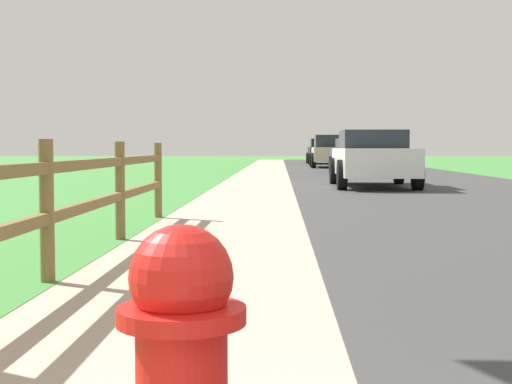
{
  "coord_description": "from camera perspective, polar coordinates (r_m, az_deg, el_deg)",
  "views": [
    {
      "loc": [
        -0.34,
        0.16,
        1.02
      ],
      "look_at": [
        -0.65,
        10.13,
        0.42
      ],
      "focal_mm": 51.95,
      "sensor_mm": 36.0,
      "label": 1
    }
  ],
  "objects": [
    {
      "name": "road_asphalt",
      "position": [
        27.13,
        9.92,
        1.28
      ],
      "size": [
        7.0,
        66.0,
        0.01
      ],
      "primitive_type": "cube",
      "color": "#3B3B3B",
      "rests_on": "ground"
    },
    {
      "name": "ground_plane",
      "position": [
        24.86,
        2.57,
        1.12
      ],
      "size": [
        120.0,
        120.0,
        0.0
      ],
      "primitive_type": "plane",
      "color": "#41863B"
    },
    {
      "name": "parked_car_beige",
      "position": [
        37.4,
        5.77,
        3.17
      ],
      "size": [
        2.07,
        4.69,
        1.62
      ],
      "color": "#C6B793",
      "rests_on": "ground"
    },
    {
      "name": "parked_suv_white",
      "position": [
        19.3,
        8.97,
        2.6
      ],
      "size": [
        2.04,
        4.76,
        1.45
      ],
      "color": "white",
      "rests_on": "ground"
    },
    {
      "name": "grass_verge",
      "position": [
        27.18,
        -7.02,
        1.31
      ],
      "size": [
        5.0,
        66.0,
        0.0
      ],
      "primitive_type": "cube",
      "color": "#41863B",
      "rests_on": "ground"
    },
    {
      "name": "rail_fence",
      "position": [
        5.77,
        -15.82,
        -0.55
      ],
      "size": [
        0.11,
        10.36,
        1.08
      ],
      "color": "brown",
      "rests_on": "ground"
    },
    {
      "name": "parked_car_blue",
      "position": [
        28.75,
        7.84,
        2.78
      ],
      "size": [
        1.99,
        4.94,
        1.35
      ],
      "color": "navy",
      "rests_on": "ground"
    },
    {
      "name": "parked_car_black",
      "position": [
        45.54,
        5.22,
        3.15
      ],
      "size": [
        2.02,
        4.52,
        1.53
      ],
      "color": "black",
      "rests_on": "ground"
    },
    {
      "name": "curb_concrete",
      "position": [
        26.99,
        -3.87,
        1.31
      ],
      "size": [
        6.0,
        66.0,
        0.01
      ],
      "primitive_type": "cube",
      "color": "#BDA18E",
      "rests_on": "ground"
    }
  ]
}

